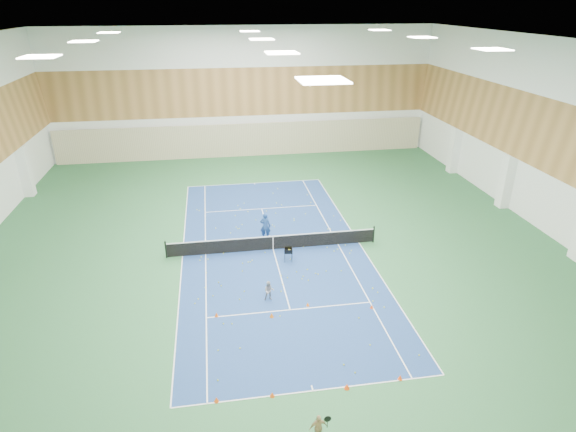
{
  "coord_description": "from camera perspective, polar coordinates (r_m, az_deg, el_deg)",
  "views": [
    {
      "loc": [
        -3.27,
        -25.94,
        14.04
      ],
      "look_at": [
        1.0,
        0.44,
        2.0
      ],
      "focal_mm": 30.0,
      "sensor_mm": 36.0,
      "label": 1
    }
  ],
  "objects": [
    {
      "name": "cone_base_d",
      "position": [
        20.99,
        13.15,
        -18.12
      ],
      "size": [
        0.2,
        0.2,
        0.22
      ],
      "primitive_type": "cone",
      "color": "#FF480D",
      "rests_on": "ground"
    },
    {
      "name": "cone_svc_a",
      "position": [
        24.04,
        -8.47,
        -11.47
      ],
      "size": [
        0.2,
        0.2,
        0.22
      ],
      "primitive_type": "cone",
      "color": "#D94D0B",
      "rests_on": "ground"
    },
    {
      "name": "cone_svc_b",
      "position": [
        23.75,
        -1.95,
        -11.66
      ],
      "size": [
        0.22,
        0.22,
        0.24
      ],
      "primitive_type": "cone",
      "color": "#D95F0B",
      "rests_on": "ground"
    },
    {
      "name": "tennis_net",
      "position": [
        29.42,
        -1.78,
        -3.05
      ],
      "size": [
        12.8,
        0.1,
        1.1
      ],
      "primitive_type": null,
      "color": "black",
      "rests_on": "ground"
    },
    {
      "name": "tennis_balls_scatter",
      "position": [
        29.66,
        -1.77,
        -3.92
      ],
      "size": [
        10.57,
        22.77,
        0.07
      ],
      "primitive_type": null,
      "color": "#CCDF26",
      "rests_on": "ground"
    },
    {
      "name": "coach",
      "position": [
        30.54,
        -2.7,
        -1.21
      ],
      "size": [
        0.77,
        0.62,
        1.85
      ],
      "primitive_type": "imported",
      "rotation": [
        0.0,
        0.0,
        2.85
      ],
      "color": "navy",
      "rests_on": "ground"
    },
    {
      "name": "ceiling_light_grid",
      "position": [
        26.23,
        -2.12,
        19.6
      ],
      "size": [
        21.4,
        25.4,
        0.06
      ],
      "primitive_type": null,
      "color": "white",
      "rests_on": "room_shell"
    },
    {
      "name": "ground",
      "position": [
        29.68,
        -1.77,
        -4.0
      ],
      "size": [
        40.0,
        40.0,
        0.0
      ],
      "primitive_type": "plane",
      "color": "#296036",
      "rests_on": "ground"
    },
    {
      "name": "child_court",
      "position": [
        24.74,
        -2.25,
        -8.85
      ],
      "size": [
        0.55,
        0.45,
        1.08
      ],
      "primitive_type": "imported",
      "rotation": [
        0.0,
        0.0,
        -0.08
      ],
      "color": "#96969E",
      "rests_on": "ground"
    },
    {
      "name": "ball_cart",
      "position": [
        28.23,
        0.04,
        -4.58
      ],
      "size": [
        0.56,
        0.56,
        0.86
      ],
      "primitive_type": null,
      "rotation": [
        0.0,
        0.0,
        -0.14
      ],
      "color": "black",
      "rests_on": "ground"
    },
    {
      "name": "cone_svc_d",
      "position": [
        24.7,
        9.9,
        -10.52
      ],
      "size": [
        0.18,
        0.18,
        0.2
      ],
      "primitive_type": "cone",
      "color": "red",
      "rests_on": "ground"
    },
    {
      "name": "court_surface",
      "position": [
        29.68,
        -1.77,
        -3.99
      ],
      "size": [
        10.97,
        23.77,
        0.01
      ],
      "primitive_type": "cube",
      "color": "navy",
      "rests_on": "ground"
    },
    {
      "name": "cone_base_a",
      "position": [
        19.83,
        -8.49,
        -20.7
      ],
      "size": [
        0.2,
        0.2,
        0.22
      ],
      "primitive_type": "cone",
      "color": "#E74C0C",
      "rests_on": "ground"
    },
    {
      "name": "cone_base_c",
      "position": [
        20.25,
        7.0,
        -19.39
      ],
      "size": [
        0.22,
        0.22,
        0.25
      ],
      "primitive_type": "cone",
      "color": "#FF470D",
      "rests_on": "ground"
    },
    {
      "name": "cone_base_b",
      "position": [
        19.84,
        -1.89,
        -20.37
      ],
      "size": [
        0.2,
        0.2,
        0.22
      ],
      "primitive_type": "cone",
      "color": "#EF500C",
      "rests_on": "ground"
    },
    {
      "name": "back_curtain",
      "position": [
        47.47,
        -4.98,
        8.97
      ],
      "size": [
        35.4,
        0.16,
        3.2
      ],
      "primitive_type": "cube",
      "color": "#C6B793",
      "rests_on": "ground"
    },
    {
      "name": "child_apron",
      "position": [
        18.16,
        3.59,
        -23.76
      ],
      "size": [
        0.68,
        0.36,
        1.11
      ],
      "primitive_type": "imported",
      "rotation": [
        0.0,
        0.0,
        0.14
      ],
      "color": "tan",
      "rests_on": "ground"
    },
    {
      "name": "wood_cladding",
      "position": [
        26.84,
        -1.99,
        11.23
      ],
      "size": [
        36.0,
        40.0,
        8.0
      ],
      "primitive_type": null,
      "color": "#A4733D",
      "rests_on": "room_shell"
    },
    {
      "name": "room_shell",
      "position": [
        27.36,
        -1.93,
        7.14
      ],
      "size": [
        36.0,
        40.0,
        12.0
      ],
      "primitive_type": null,
      "color": "white",
      "rests_on": "ground"
    },
    {
      "name": "cone_svc_c",
      "position": [
        24.53,
        2.36,
        -10.41
      ],
      "size": [
        0.18,
        0.18,
        0.2
      ],
      "primitive_type": "cone",
      "color": "orange",
      "rests_on": "ground"
    }
  ]
}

